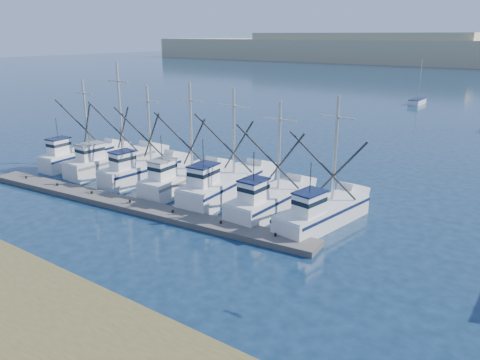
# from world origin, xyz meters

# --- Properties ---
(ground) EXTENTS (500.00, 500.00, 0.00)m
(ground) POSITION_xyz_m (0.00, 0.00, 0.00)
(ground) COLOR #0B2034
(ground) RESTS_ON ground
(floating_dock) EXTENTS (29.72, 4.73, 0.40)m
(floating_dock) POSITION_xyz_m (-10.39, 5.45, 0.20)
(floating_dock) COLOR #605C56
(floating_dock) RESTS_ON ground
(trawler_fleet) EXTENTS (29.34, 9.02, 9.89)m
(trawler_fleet) POSITION_xyz_m (-10.30, 10.57, 0.97)
(trawler_fleet) COLOR white
(trawler_fleet) RESTS_ON ground
(sailboat_far) EXTENTS (1.87, 5.10, 8.10)m
(sailboat_far) POSITION_xyz_m (-8.57, 72.90, 0.50)
(sailboat_far) COLOR white
(sailboat_far) RESTS_ON ground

